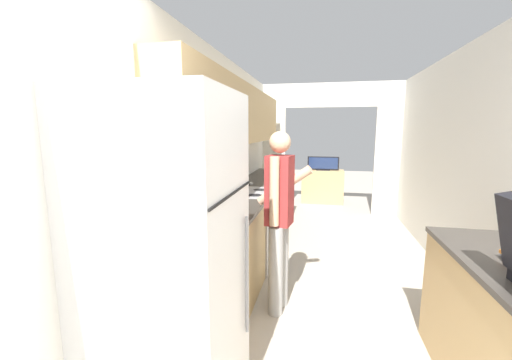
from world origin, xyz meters
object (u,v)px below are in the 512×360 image
object	(u,v)px
tv_cabinet	(322,186)
knife	(249,184)
range_oven	(247,227)
refrigerator	(168,263)
television	(323,164)
person	(279,218)

from	to	relation	value
tv_cabinet	knife	size ratio (longest dim) A/B	2.97
range_oven	knife	size ratio (longest dim) A/B	3.37
refrigerator	range_oven	bearing A→B (deg)	91.69
refrigerator	range_oven	size ratio (longest dim) A/B	1.77
knife	range_oven	bearing A→B (deg)	-97.77
refrigerator	range_oven	distance (m)	2.16
tv_cabinet	television	xyz separation A→B (m)	(-0.00, -0.04, 0.52)
refrigerator	range_oven	world-z (taller)	refrigerator
refrigerator	television	world-z (taller)	refrigerator
range_oven	tv_cabinet	distance (m)	3.60
person	knife	xyz separation A→B (m)	(-0.61, 1.45, 0.03)
range_oven	knife	world-z (taller)	range_oven
refrigerator	knife	xyz separation A→B (m)	(-0.15, 2.62, -0.02)
range_oven	knife	distance (m)	0.69
range_oven	person	bearing A→B (deg)	-61.23
range_oven	tv_cabinet	size ratio (longest dim) A/B	1.14
tv_cabinet	knife	xyz separation A→B (m)	(-0.99, -2.98, 0.53)
tv_cabinet	television	bearing A→B (deg)	-90.00
refrigerator	person	distance (m)	1.26
person	television	xyz separation A→B (m)	(0.38, 4.39, 0.02)
range_oven	refrigerator	bearing A→B (deg)	-88.31
range_oven	television	world-z (taller)	television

